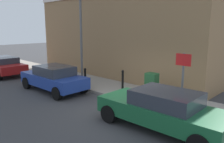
% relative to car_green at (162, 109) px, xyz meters
% --- Properties ---
extents(ground, '(80.00, 80.00, 0.00)m').
position_rel_car_green_xyz_m(ground, '(0.45, 2.07, -0.71)').
color(ground, '#38383A').
extents(sidewalk, '(2.47, 30.00, 0.15)m').
position_rel_car_green_xyz_m(sidewalk, '(2.42, 8.07, -0.63)').
color(sidewalk, gray).
rests_on(sidewalk, ground).
extents(corner_building, '(7.42, 13.47, 8.91)m').
position_rel_car_green_xyz_m(corner_building, '(7.31, 6.81, 3.75)').
color(corner_building, olive).
rests_on(corner_building, ground).
extents(car_green, '(1.91, 4.40, 1.34)m').
position_rel_car_green_xyz_m(car_green, '(0.00, 0.00, 0.00)').
color(car_green, '#195933').
rests_on(car_green, ground).
extents(car_blue, '(1.85, 4.10, 1.37)m').
position_rel_car_green_xyz_m(car_blue, '(0.02, 6.66, 0.01)').
color(car_blue, navy).
rests_on(car_blue, ground).
extents(car_red, '(1.93, 4.50, 1.29)m').
position_rel_car_green_xyz_m(car_red, '(-0.23, 13.07, -0.01)').
color(car_red, maroon).
rests_on(car_red, ground).
extents(utility_cabinet, '(0.46, 0.61, 1.15)m').
position_rel_car_green_xyz_m(utility_cabinet, '(2.31, 2.01, -0.03)').
color(utility_cabinet, '#1E4C28').
rests_on(utility_cabinet, sidewalk).
extents(bollard_near_cabinet, '(0.14, 0.14, 1.04)m').
position_rel_car_green_xyz_m(bollard_near_cabinet, '(2.41, 3.88, -0.00)').
color(bollard_near_cabinet, black).
rests_on(bollard_near_cabinet, sidewalk).
extents(bollard_far_kerb, '(0.14, 0.14, 1.04)m').
position_rel_car_green_xyz_m(bollard_far_kerb, '(1.43, 5.75, -0.00)').
color(bollard_far_kerb, black).
rests_on(bollard_far_kerb, sidewalk).
extents(street_sign, '(0.08, 0.60, 2.30)m').
position_rel_car_green_xyz_m(street_sign, '(1.43, 0.06, 0.95)').
color(street_sign, '#59595B').
rests_on(street_sign, sidewalk).
extents(lamppost, '(0.20, 0.44, 5.72)m').
position_rel_car_green_xyz_m(lamppost, '(2.29, 7.10, 2.60)').
color(lamppost, '#59595B').
rests_on(lamppost, sidewalk).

